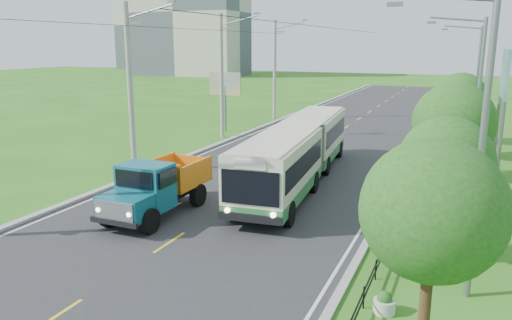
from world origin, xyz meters
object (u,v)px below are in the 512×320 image
Objects in this scene: tree_front at (435,217)px; planter_mid at (429,174)px; pole_far at (275,69)px; streetlight_near at (477,140)px; pole_mid at (222,76)px; streetlight_mid at (475,95)px; tree_back at (462,97)px; tree_third at (455,128)px; planter_near at (414,217)px; planter_far at (438,148)px; billboard_left at (225,88)px; tree_fourth at (458,118)px; dump_truck at (157,184)px; planter_front at (384,303)px; streetlight_far at (475,79)px; billboard_right at (504,81)px; pole_near at (131,87)px; bus at (298,149)px; tree_second at (447,168)px; tree_fifth at (461,102)px.

tree_front is 18.23m from planter_mid.
streetlight_near is at bearing -60.19° from pole_far.
pole_mid is 1.10× the size of streetlight_mid.
tree_third is at bearing -90.00° from tree_back.
planter_near and planter_far have the same top height.
planter_near is 0.13× the size of billboard_left.
pole_far is at bearing 146.88° from planter_far.
pole_mid reaches higher than tree_third.
streetlight_near is at bearing -86.82° from tree_fourth.
pole_mid is 1.63× the size of dump_truck.
dump_truck reaches higher than planter_front.
tree_front is 8.36× the size of planter_mid.
streetlight_mid reaches higher than tree_fourth.
streetlight_far is at bearing 81.70° from planter_mid.
tree_fourth is at bearing 90.00° from tree_third.
billboard_left is (-19.36, 15.86, -0.12)m from tree_third.
planter_far is 0.13× the size of billboard_left.
pole_mid is at bearing 138.35° from planter_near.
streetlight_near is 1.74× the size of billboard_left.
pole_mid and pole_far have the same top height.
planter_far is at bearing 90.00° from planter_front.
billboard_right is at bearing -68.30° from tree_back.
planter_far is at bearing 37.63° from pole_near.
bus is at bearing -50.34° from billboard_left.
pole_mid is at bearing 177.22° from billboard_right.
tree_fifth is (0.00, 18.00, 0.33)m from tree_second.
billboard_left is 22.68m from dump_truck.
tree_back is 0.61× the size of streetlight_far.
dump_truck reaches higher than planter_far.
tree_second is 18.00m from tree_fifth.
streetlight_near reaches higher than tree_fourth.
tree_front is (18.12, -36.86, -1.37)m from pole_far.
pole_mid is 1.92× the size of billboard_left.
streetlight_near is at bearing -88.28° from tree_back.
streetlight_near reaches higher than tree_fifth.
tree_third is 1.15× the size of billboard_left.
pole_near reaches higher than tree_fifth.
dump_truck is (-12.14, -11.50, -2.13)m from tree_fourth.
pole_near is at bearing -177.87° from bus.
pole_near is 1.00× the size of pole_far.
pole_mid is at bearing 159.68° from streetlight_mid.
planter_mid is at bearing -101.56° from tree_fifth.
tree_fifth is 22.46m from planter_front.
tree_front is at bearing -35.36° from pole_near.
streetlight_near is 14.00m from streetlight_mid.
pole_near is at bearing 159.26° from tree_second.
bus is at bearing -129.06° from tree_fifth.
tree_third is 0.66× the size of streetlight_far.
tree_front is at bearing -92.52° from streetlight_mid.
planter_mid is 0.11× the size of dump_truck.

